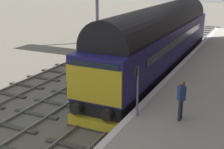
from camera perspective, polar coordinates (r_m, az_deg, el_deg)
The scene contains 8 objects.
ground_plane at distance 16.60m, azimuth 1.90°, elevation -5.40°, with size 140.00×140.00×0.00m, color #635E53.
track_main at distance 16.58m, azimuth 1.90°, elevation -5.22°, with size 2.50×60.00×0.15m.
track_adjacent_west at distance 18.02m, azimuth -7.59°, elevation -3.46°, with size 2.50×60.00×0.15m.
track_adjacent_far_west at distance 19.86m, azimuth -15.31°, elevation -1.95°, with size 2.50×60.00×0.15m.
station_platform at distance 15.44m, azimuth 14.30°, elevation -5.77°, with size 4.00×44.00×1.01m.
diesel_locomotive at distance 21.60m, azimuth 8.78°, elevation 6.71°, with size 2.74×19.27×4.68m.
platform_number_sign at distance 12.38m, azimuth 4.69°, elevation -1.75°, with size 0.10×0.44×2.10m.
waiting_passenger at distance 12.49m, azimuth 12.55°, elevation -3.90°, with size 0.35×0.51×1.64m.
Camera 1 is at (6.10, -14.02, 6.46)m, focal length 50.06 mm.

